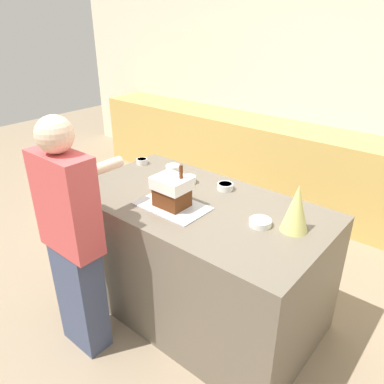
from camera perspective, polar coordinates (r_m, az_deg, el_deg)
ground_plane at (r=2.96m, az=0.63°, el=-17.06°), size 12.00×12.00×0.00m
wall_back at (r=4.28m, az=21.44°, el=14.56°), size 8.00×0.05×2.60m
back_cabinet_block at (r=4.22m, az=18.07°, el=2.73°), size 6.00×0.60×0.90m
kitchen_island at (r=2.67m, az=0.68°, el=-10.05°), size 1.71×0.93×0.89m
baking_tray at (r=2.39m, az=-3.04°, el=-2.13°), size 0.46×0.29×0.01m
gingerbread_house at (r=2.34m, az=-3.09°, el=0.20°), size 0.22×0.18×0.28m
decorative_tree at (r=2.15m, az=15.61°, el=-2.39°), size 0.16×0.16×0.28m
candy_bowl_far_right at (r=2.21m, az=10.36°, el=-4.55°), size 0.13×0.13×0.04m
candy_bowl_far_left at (r=2.92m, az=-2.92°, el=3.72°), size 0.11×0.11×0.04m
candy_bowl_front_corner at (r=3.07m, az=-7.64°, el=4.68°), size 0.09×0.09×0.04m
candy_bowl_beside_tree at (r=2.70m, az=-0.44°, el=1.97°), size 0.10×0.10×0.05m
candy_bowl_near_tray_left at (r=2.61m, az=5.09°, el=0.88°), size 0.11×0.11×0.05m
person at (r=2.33m, az=-17.71°, el=-7.01°), size 0.41×0.51×1.55m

